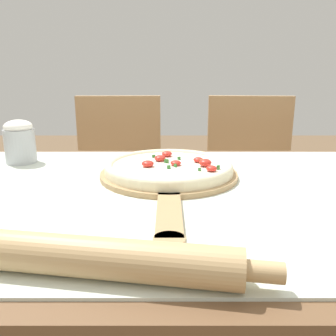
% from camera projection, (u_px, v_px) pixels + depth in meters
% --- Properties ---
extents(dining_table, '(1.30, 0.84, 0.76)m').
position_uv_depth(dining_table, '(190.00, 241.00, 0.81)').
color(dining_table, brown).
rests_on(dining_table, ground_plane).
extents(towel_cloth, '(1.22, 0.76, 0.00)m').
position_uv_depth(towel_cloth, '(191.00, 191.00, 0.78)').
color(towel_cloth, silver).
rests_on(towel_cloth, dining_table).
extents(pizza_peel, '(0.34, 0.55, 0.01)m').
position_uv_depth(pizza_peel, '(168.00, 177.00, 0.85)').
color(pizza_peel, tan).
rests_on(pizza_peel, towel_cloth).
extents(pizza, '(0.31, 0.31, 0.04)m').
position_uv_depth(pizza, '(168.00, 167.00, 0.87)').
color(pizza, beige).
rests_on(pizza, pizza_peel).
extents(rolling_pin, '(0.43, 0.11, 0.05)m').
position_uv_depth(rolling_pin, '(103.00, 258.00, 0.44)').
color(rolling_pin, tan).
rests_on(rolling_pin, towel_cloth).
extents(chair_left, '(0.41, 0.41, 0.91)m').
position_uv_depth(chair_left, '(118.00, 183.00, 1.60)').
color(chair_left, tan).
rests_on(chair_left, ground_plane).
extents(chair_right, '(0.43, 0.43, 0.91)m').
position_uv_depth(chair_right, '(248.00, 182.00, 1.61)').
color(chair_right, tan).
rests_on(chair_right, ground_plane).
extents(flour_cup, '(0.08, 0.08, 0.12)m').
position_uv_depth(flour_cup, '(19.00, 141.00, 0.99)').
color(flour_cup, '#B2B7BC').
rests_on(flour_cup, towel_cloth).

